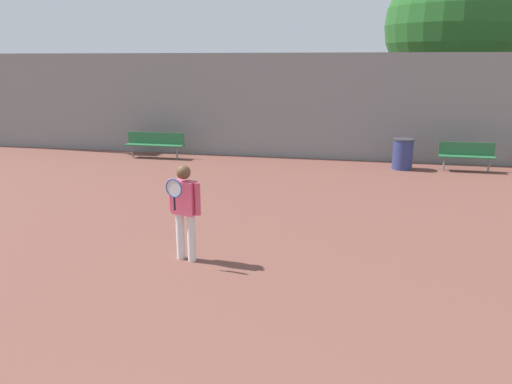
{
  "coord_description": "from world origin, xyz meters",
  "views": [
    {
      "loc": [
        0.92,
        -0.86,
        3.3
      ],
      "look_at": [
        -0.95,
        7.86,
        0.94
      ],
      "focal_mm": 35.0,
      "sensor_mm": 36.0,
      "label": 1
    }
  ],
  "objects_px": {
    "tennis_player": "(184,206)",
    "bench_courtside_near": "(467,153)",
    "tree_green_tall": "(451,26)",
    "bench_by_gate": "(155,142)",
    "trash_bin": "(403,154)"
  },
  "relations": [
    {
      "from": "tennis_player",
      "to": "bench_courtside_near",
      "type": "bearing_deg",
      "value": 69.47
    },
    {
      "from": "bench_courtside_near",
      "to": "tree_green_tall",
      "type": "bearing_deg",
      "value": 89.71
    },
    {
      "from": "bench_by_gate",
      "to": "bench_courtside_near",
      "type": "bearing_deg",
      "value": -0.01
    },
    {
      "from": "tennis_player",
      "to": "tree_green_tall",
      "type": "xyz_separation_m",
      "value": [
        6.0,
        14.19,
        3.65
      ]
    },
    {
      "from": "bench_courtside_near",
      "to": "bench_by_gate",
      "type": "xyz_separation_m",
      "value": [
        -10.19,
        0.0,
        0.0
      ]
    },
    {
      "from": "tennis_player",
      "to": "tree_green_tall",
      "type": "relative_size",
      "value": 0.23
    },
    {
      "from": "bench_courtside_near",
      "to": "tree_green_tall",
      "type": "xyz_separation_m",
      "value": [
        0.03,
        5.65,
        4.05
      ]
    },
    {
      "from": "bench_by_gate",
      "to": "tree_green_tall",
      "type": "distance_m",
      "value": 12.36
    },
    {
      "from": "tennis_player",
      "to": "bench_courtside_near",
      "type": "xyz_separation_m",
      "value": [
        5.98,
        8.53,
        -0.4
      ]
    },
    {
      "from": "bench_courtside_near",
      "to": "bench_by_gate",
      "type": "height_order",
      "value": "same"
    },
    {
      "from": "tennis_player",
      "to": "bench_by_gate",
      "type": "bearing_deg",
      "value": 130.72
    },
    {
      "from": "tennis_player",
      "to": "trash_bin",
      "type": "bearing_deg",
      "value": 78.58
    },
    {
      "from": "tennis_player",
      "to": "bench_courtside_near",
      "type": "distance_m",
      "value": 10.43
    },
    {
      "from": "tree_green_tall",
      "to": "bench_by_gate",
      "type": "bearing_deg",
      "value": -151.05
    },
    {
      "from": "tree_green_tall",
      "to": "bench_courtside_near",
      "type": "bearing_deg",
      "value": -90.29
    }
  ]
}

